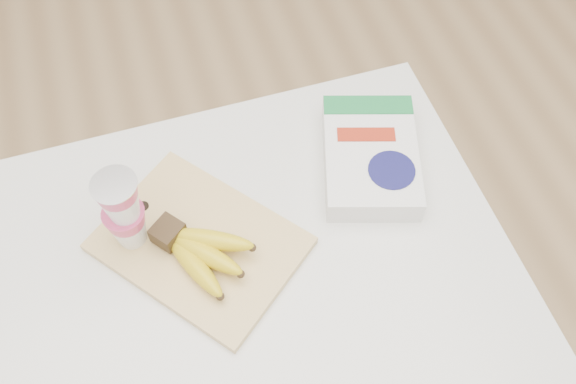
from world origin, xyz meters
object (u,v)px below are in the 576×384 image
Objects in this scene: cutting_board at (200,244)px; yogurt_stack at (123,210)px; cereal_box at (371,157)px; bananas at (199,251)px; table at (217,361)px.

cutting_board is 1.94× the size of yogurt_stack.
bananas is at bearing -146.26° from cereal_box.
cereal_box reaches higher than cutting_board.
yogurt_stack reaches higher than cutting_board.
table is 0.58m from cereal_box.
table is 0.42m from cutting_board.
yogurt_stack is (-0.10, 0.07, 0.07)m from bananas.
cutting_board is 1.84× the size of bananas.
bananas is 0.62× the size of cereal_box.
table is at bearing -149.01° from cutting_board.
bananas is at bearing -136.51° from cutting_board.
bananas reaches higher than table.
table is at bearing -141.80° from cereal_box.
table is 0.44m from bananas.
table is 0.52m from yogurt_stack.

